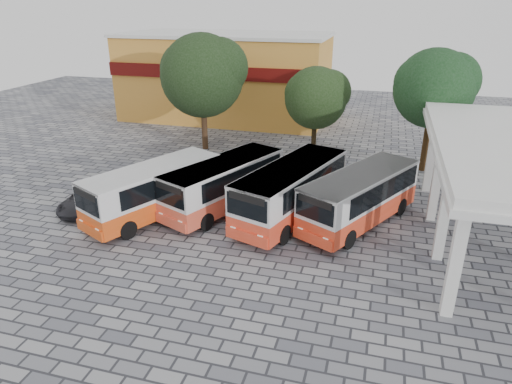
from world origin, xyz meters
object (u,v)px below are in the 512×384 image
(bus_centre_right, at_px, (291,189))
(parked_car, at_px, (87,198))
(bus_far_left, at_px, (154,188))
(bus_centre_left, at_px, (224,182))
(bus_far_right, at_px, (360,195))

(bus_centre_right, distance_m, parked_car, 11.96)
(bus_centre_right, height_order, parked_car, bus_centre_right)
(bus_centre_right, bearing_deg, bus_far_left, -148.47)
(bus_centre_left, distance_m, bus_centre_right, 4.00)
(bus_centre_right, distance_m, bus_far_right, 3.69)
(bus_centre_left, height_order, bus_far_right, bus_far_right)
(bus_far_left, distance_m, bus_far_right, 11.26)
(bus_far_right, distance_m, parked_car, 15.62)
(bus_far_left, relative_size, bus_centre_right, 0.95)
(bus_centre_left, relative_size, bus_far_right, 0.99)
(bus_centre_right, relative_size, parked_car, 2.05)
(bus_centre_right, bearing_deg, bus_far_right, 23.09)
(bus_far_left, bearing_deg, bus_centre_left, 54.96)
(bus_far_right, bearing_deg, parked_car, -143.75)
(bus_centre_left, xyz_separation_m, bus_centre_right, (4.00, -0.17, 0.10))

